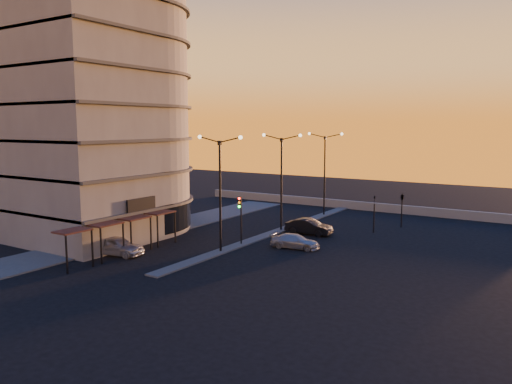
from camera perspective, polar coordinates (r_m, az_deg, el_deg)
The scene contains 14 objects.
ground at distance 41.08m, azimuth -4.06°, elevation -6.88°, with size 120.00×120.00×0.00m, color black.
sidewalk_west at distance 50.65m, azimuth -10.97°, elevation -4.16°, with size 5.00×40.00×0.12m, color #464644.
median at distance 49.25m, azimuth 2.88°, elevation -4.37°, with size 1.20×36.00×0.12m, color #464644.
parapet at distance 62.65m, azimuth 11.72°, elevation -1.53°, with size 44.00×0.50×1.00m, color slate.
building at distance 49.46m, azimuth -17.51°, elevation 9.16°, with size 14.35×17.08×25.00m.
streetlamp_near at distance 40.05m, azimuth -4.13°, elevation 0.89°, with size 4.32×0.32×9.51m.
streetlamp_mid at distance 48.41m, azimuth 2.92°, elevation 2.05°, with size 4.32×0.32×9.51m.
streetlamp_far at distance 57.30m, azimuth 7.86°, elevation 2.85°, with size 4.32×0.32×9.51m.
traffic_light_main at distance 42.76m, azimuth -1.81°, elevation -2.33°, with size 0.28×0.44×4.25m.
signal_east_a at distance 49.27m, azimuth 13.35°, elevation -2.34°, with size 0.13×0.16×3.60m.
signal_east_b at distance 52.43m, azimuth 16.37°, elevation -0.57°, with size 0.42×1.99×3.60m.
car_hatchback at distance 41.46m, azimuth -15.68°, elevation -5.91°, with size 1.83×4.54×1.55m, color #BABBC2.
car_sedan at distance 47.69m, azimuth 6.05°, elevation -3.97°, with size 1.55×4.44×1.46m, color black.
car_wagon at distance 42.26m, azimuth 4.49°, elevation -5.64°, with size 1.67×4.12×1.19m, color #A9AAB1.
Camera 1 is at (23.69, -31.96, 10.23)m, focal length 35.00 mm.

